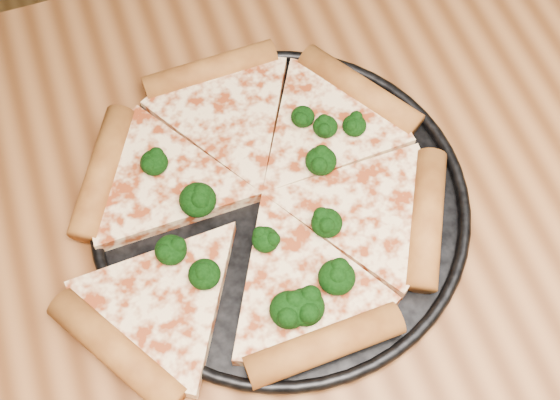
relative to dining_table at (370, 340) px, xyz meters
name	(u,v)px	position (x,y,z in m)	size (l,w,h in m)	color
dining_table	(370,340)	(0.00, 0.00, 0.00)	(1.20, 0.90, 0.75)	brown
pizza_pan	(280,204)	(-0.05, 0.12, 0.10)	(0.35, 0.35, 0.02)	black
pizza	(258,199)	(-0.07, 0.13, 0.11)	(0.39, 0.34, 0.03)	#FFD89C
broccoli_florets	(271,229)	(-0.07, 0.09, 0.12)	(0.23, 0.21, 0.03)	black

